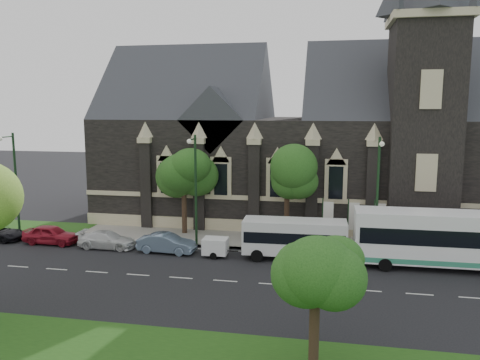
% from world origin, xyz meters
% --- Properties ---
extents(ground, '(160.00, 160.00, 0.00)m').
position_xyz_m(ground, '(0.00, 0.00, 0.00)').
color(ground, black).
rests_on(ground, ground).
extents(sidewalk, '(80.00, 5.00, 0.15)m').
position_xyz_m(sidewalk, '(0.00, 9.50, 0.07)').
color(sidewalk, gray).
rests_on(sidewalk, ground).
extents(museum, '(40.00, 17.70, 29.90)m').
position_xyz_m(museum, '(5.12, 18.78, 8.17)').
color(museum, black).
rests_on(museum, ground).
extents(tree_park_east, '(3.40, 3.40, 6.28)m').
position_xyz_m(tree_park_east, '(6.18, -9.32, 4.62)').
color(tree_park_east, black).
rests_on(tree_park_east, ground).
extents(tree_walk_right, '(4.08, 4.08, 7.80)m').
position_xyz_m(tree_walk_right, '(3.21, 10.71, 5.82)').
color(tree_walk_right, black).
rests_on(tree_walk_right, ground).
extents(tree_walk_left, '(3.91, 3.91, 7.64)m').
position_xyz_m(tree_walk_left, '(-5.80, 10.70, 5.73)').
color(tree_walk_left, black).
rests_on(tree_walk_left, ground).
extents(street_lamp_near, '(0.36, 1.88, 9.00)m').
position_xyz_m(street_lamp_near, '(10.00, 7.09, 5.11)').
color(street_lamp_near, '#163319').
rests_on(street_lamp_near, ground).
extents(street_lamp_mid, '(0.36, 1.88, 9.00)m').
position_xyz_m(street_lamp_mid, '(-4.00, 7.09, 5.11)').
color(street_lamp_mid, '#163319').
rests_on(street_lamp_mid, ground).
extents(street_lamp_far, '(0.36, 1.88, 9.00)m').
position_xyz_m(street_lamp_far, '(-20.00, 7.09, 5.11)').
color(street_lamp_far, '#163319').
rests_on(street_lamp_far, ground).
extents(banner_flag_left, '(0.90, 0.10, 4.00)m').
position_xyz_m(banner_flag_left, '(6.29, 9.00, 2.38)').
color(banner_flag_left, '#163319').
rests_on(banner_flag_left, ground).
extents(banner_flag_center, '(0.90, 0.10, 4.00)m').
position_xyz_m(banner_flag_center, '(8.29, 9.00, 2.38)').
color(banner_flag_center, '#163319').
rests_on(banner_flag_center, ground).
extents(banner_flag_right, '(0.90, 0.10, 4.00)m').
position_xyz_m(banner_flag_right, '(10.29, 9.00, 2.38)').
color(banner_flag_right, '#163319').
rests_on(banner_flag_right, ground).
extents(tour_coach, '(13.67, 3.22, 3.98)m').
position_xyz_m(tour_coach, '(15.16, 5.29, 2.16)').
color(tour_coach, white).
rests_on(tour_coach, ground).
extents(shuttle_bus, '(7.64, 2.87, 2.92)m').
position_xyz_m(shuttle_bus, '(4.06, 5.46, 1.69)').
color(shuttle_bus, silver).
rests_on(shuttle_bus, ground).
extents(box_trailer, '(2.66, 1.56, 1.42)m').
position_xyz_m(box_trailer, '(-1.82, 4.84, 0.81)').
color(box_trailer, silver).
rests_on(box_trailer, ground).
extents(sedan, '(4.59, 1.81, 1.49)m').
position_xyz_m(sedan, '(-5.77, 5.12, 0.74)').
color(sedan, slate).
rests_on(sedan, ground).
extents(car_far_red, '(4.57, 1.88, 1.55)m').
position_xyz_m(car_far_red, '(-15.94, 5.65, 0.78)').
color(car_far_red, maroon).
rests_on(car_far_red, ground).
extents(car_far_white, '(4.65, 1.92, 1.35)m').
position_xyz_m(car_far_white, '(-10.84, 5.38, 0.67)').
color(car_far_white, silver).
rests_on(car_far_white, ground).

